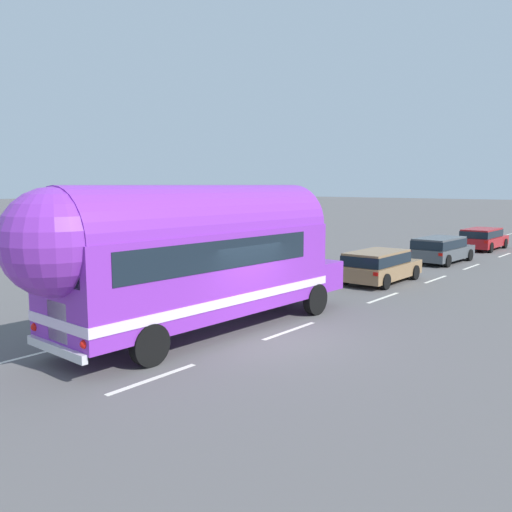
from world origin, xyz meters
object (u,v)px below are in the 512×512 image
(painted_bus, at_px, (191,253))
(car_third, at_px, (483,237))
(car_second, at_px, (441,248))
(car_lead, at_px, (379,264))

(painted_bus, distance_m, car_third, 25.70)
(car_second, relative_size, car_third, 1.01)
(painted_bus, relative_size, car_third, 2.48)
(car_third, bearing_deg, painted_bus, -89.84)
(car_second, height_order, car_third, same)
(car_lead, distance_m, car_third, 14.96)
(car_second, distance_m, car_third, 7.44)
(painted_bus, xyz_separation_m, car_second, (0.04, 18.21, -1.51))
(painted_bus, height_order, car_lead, painted_bus)
(car_lead, bearing_deg, car_third, 91.18)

